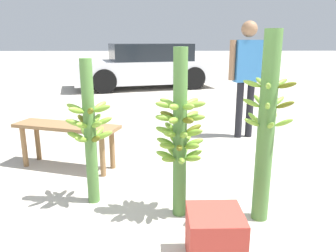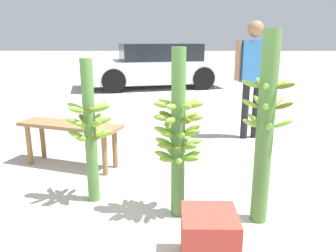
{
  "view_description": "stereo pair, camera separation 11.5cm",
  "coord_description": "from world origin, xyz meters",
  "views": [
    {
      "loc": [
        -0.08,
        -2.23,
        1.45
      ],
      "look_at": [
        -0.0,
        0.64,
        0.69
      ],
      "focal_mm": 35.0,
      "sensor_mm": 36.0,
      "label": 1
    },
    {
      "loc": [
        0.04,
        -2.23,
        1.45
      ],
      "look_at": [
        -0.0,
        0.64,
        0.69
      ],
      "focal_mm": 35.0,
      "sensor_mm": 36.0,
      "label": 2
    }
  ],
  "objects": [
    {
      "name": "produce_crate",
      "position": [
        0.28,
        -0.34,
        0.18
      ],
      "size": [
        0.36,
        0.36,
        0.36
      ],
      "color": "#B2382D",
      "rests_on": "ground_plane"
    },
    {
      "name": "ground_plane",
      "position": [
        0.0,
        0.0,
        0.0
      ],
      "size": [
        80.0,
        80.0,
        0.0
      ],
      "primitive_type": "plane",
      "color": "#B2AA9E"
    },
    {
      "name": "banana_stalk_left",
      "position": [
        -0.69,
        0.54,
        0.68
      ],
      "size": [
        0.41,
        0.4,
        1.3
      ],
      "color": "#4C7A38",
      "rests_on": "ground_plane"
    },
    {
      "name": "banana_stalk_center",
      "position": [
        0.09,
        0.29,
        0.72
      ],
      "size": [
        0.41,
        0.41,
        1.4
      ],
      "color": "#4C7A38",
      "rests_on": "ground_plane"
    },
    {
      "name": "banana_stalk_right",
      "position": [
        0.75,
        0.2,
        0.78
      ],
      "size": [
        0.4,
        0.4,
        1.52
      ],
      "color": "#4C7A38",
      "rests_on": "ground_plane"
    },
    {
      "name": "parked_car",
      "position": [
        -0.48,
        7.89,
        0.65
      ],
      "size": [
        4.51,
        2.75,
        1.32
      ],
      "rotation": [
        0.0,
        0.0,
        1.82
      ],
      "color": "silver",
      "rests_on": "ground_plane"
    },
    {
      "name": "market_bench",
      "position": [
        -1.14,
        1.38,
        0.42
      ],
      "size": [
        1.27,
        0.69,
        0.51
      ],
      "rotation": [
        0.0,
        0.0,
        -0.31
      ],
      "color": "olive",
      "rests_on": "ground_plane"
    },
    {
      "name": "vendor_person",
      "position": [
        1.2,
        2.55,
        1.04
      ],
      "size": [
        0.56,
        0.23,
        1.7
      ],
      "rotation": [
        0.0,
        0.0,
        -2.97
      ],
      "color": "black",
      "rests_on": "ground_plane"
    }
  ]
}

